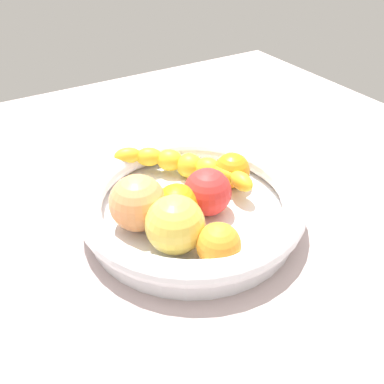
{
  "coord_description": "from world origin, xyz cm",
  "views": [
    {
      "loc": [
        -25.53,
        -42.02,
        43.55
      ],
      "look_at": [
        0.0,
        0.0,
        8.39
      ],
      "focal_mm": 39.9,
      "sensor_mm": 36.0,
      "label": 1
    }
  ],
  "objects_px": {
    "orange_front": "(219,245)",
    "tomato_red": "(207,192)",
    "banana_draped_left": "(187,165)",
    "orange_mid_left": "(177,205)",
    "fruit_bowl": "(192,205)",
    "peach_blush": "(138,203)",
    "orange_mid_right": "(232,170)",
    "apple_yellow": "(175,225)"
  },
  "relations": [
    {
      "from": "orange_mid_right",
      "to": "peach_blush",
      "type": "distance_m",
      "value": 0.17
    },
    {
      "from": "orange_front",
      "to": "tomato_red",
      "type": "relative_size",
      "value": 0.82
    },
    {
      "from": "fruit_bowl",
      "to": "orange_front",
      "type": "bearing_deg",
      "value": -104.53
    },
    {
      "from": "orange_front",
      "to": "apple_yellow",
      "type": "height_order",
      "value": "apple_yellow"
    },
    {
      "from": "orange_mid_right",
      "to": "apple_yellow",
      "type": "bearing_deg",
      "value": -151.52
    },
    {
      "from": "orange_mid_left",
      "to": "peach_blush",
      "type": "bearing_deg",
      "value": 156.79
    },
    {
      "from": "fruit_bowl",
      "to": "orange_front",
      "type": "xyz_separation_m",
      "value": [
        -0.03,
        -0.11,
        0.02
      ]
    },
    {
      "from": "orange_front",
      "to": "peach_blush",
      "type": "relative_size",
      "value": 0.72
    },
    {
      "from": "banana_draped_left",
      "to": "orange_front",
      "type": "bearing_deg",
      "value": -109.03
    },
    {
      "from": "fruit_bowl",
      "to": "orange_mid_left",
      "type": "height_order",
      "value": "orange_mid_left"
    },
    {
      "from": "fruit_bowl",
      "to": "peach_blush",
      "type": "relative_size",
      "value": 4.18
    },
    {
      "from": "banana_draped_left",
      "to": "orange_front",
      "type": "xyz_separation_m",
      "value": [
        -0.06,
        -0.18,
        0.0
      ]
    },
    {
      "from": "apple_yellow",
      "to": "peach_blush",
      "type": "height_order",
      "value": "peach_blush"
    },
    {
      "from": "fruit_bowl",
      "to": "orange_mid_right",
      "type": "relative_size",
      "value": 5.89
    },
    {
      "from": "orange_front",
      "to": "orange_mid_left",
      "type": "xyz_separation_m",
      "value": [
        -0.0,
        0.09,
        0.0
      ]
    },
    {
      "from": "orange_mid_left",
      "to": "tomato_red",
      "type": "distance_m",
      "value": 0.05
    },
    {
      "from": "fruit_bowl",
      "to": "tomato_red",
      "type": "height_order",
      "value": "tomato_red"
    },
    {
      "from": "peach_blush",
      "to": "orange_mid_right",
      "type": "bearing_deg",
      "value": 4.82
    },
    {
      "from": "fruit_bowl",
      "to": "tomato_red",
      "type": "xyz_separation_m",
      "value": [
        0.02,
        -0.02,
        0.03
      ]
    },
    {
      "from": "banana_draped_left",
      "to": "orange_mid_right",
      "type": "distance_m",
      "value": 0.07
    },
    {
      "from": "banana_draped_left",
      "to": "orange_front",
      "type": "height_order",
      "value": "orange_front"
    },
    {
      "from": "apple_yellow",
      "to": "peach_blush",
      "type": "distance_m",
      "value": 0.07
    },
    {
      "from": "banana_draped_left",
      "to": "fruit_bowl",
      "type": "bearing_deg",
      "value": -115.54
    },
    {
      "from": "fruit_bowl",
      "to": "orange_mid_left",
      "type": "bearing_deg",
      "value": -155.36
    },
    {
      "from": "banana_draped_left",
      "to": "peach_blush",
      "type": "distance_m",
      "value": 0.13
    },
    {
      "from": "banana_draped_left",
      "to": "orange_mid_right",
      "type": "bearing_deg",
      "value": -45.03
    },
    {
      "from": "orange_front",
      "to": "apple_yellow",
      "type": "xyz_separation_m",
      "value": [
        -0.03,
        0.05,
        0.01
      ]
    },
    {
      "from": "tomato_red",
      "to": "fruit_bowl",
      "type": "bearing_deg",
      "value": 133.9
    },
    {
      "from": "apple_yellow",
      "to": "orange_front",
      "type": "bearing_deg",
      "value": -56.86
    },
    {
      "from": "banana_draped_left",
      "to": "orange_mid_left",
      "type": "distance_m",
      "value": 0.11
    },
    {
      "from": "apple_yellow",
      "to": "tomato_red",
      "type": "height_order",
      "value": "apple_yellow"
    },
    {
      "from": "peach_blush",
      "to": "tomato_red",
      "type": "bearing_deg",
      "value": -12.67
    },
    {
      "from": "orange_mid_right",
      "to": "peach_blush",
      "type": "relative_size",
      "value": 0.71
    },
    {
      "from": "tomato_red",
      "to": "orange_front",
      "type": "bearing_deg",
      "value": -115.3
    },
    {
      "from": "orange_front",
      "to": "apple_yellow",
      "type": "distance_m",
      "value": 0.06
    },
    {
      "from": "orange_mid_left",
      "to": "tomato_red",
      "type": "relative_size",
      "value": 0.87
    },
    {
      "from": "orange_mid_right",
      "to": "tomato_red",
      "type": "distance_m",
      "value": 0.08
    },
    {
      "from": "orange_mid_left",
      "to": "apple_yellow",
      "type": "height_order",
      "value": "apple_yellow"
    },
    {
      "from": "peach_blush",
      "to": "orange_front",
      "type": "bearing_deg",
      "value": -65.0
    },
    {
      "from": "orange_mid_left",
      "to": "banana_draped_left",
      "type": "bearing_deg",
      "value": 52.05
    },
    {
      "from": "fruit_bowl",
      "to": "tomato_red",
      "type": "distance_m",
      "value": 0.04
    },
    {
      "from": "orange_mid_left",
      "to": "orange_mid_right",
      "type": "bearing_deg",
      "value": 16.53
    }
  ]
}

